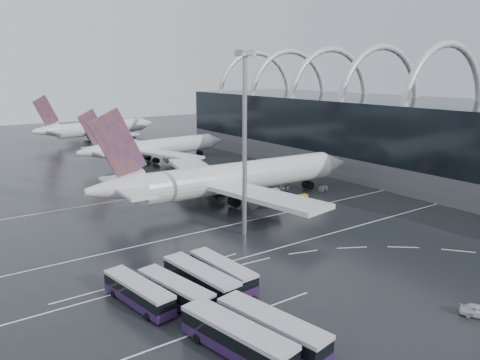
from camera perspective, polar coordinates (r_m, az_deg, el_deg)
ground at (r=79.55m, az=5.49°, el=-7.37°), size 420.00×420.00×0.00m
terminal at (r=135.17m, az=20.15°, el=5.22°), size 42.00×160.00×34.90m
lane_marking_near at (r=78.15m, az=6.45°, el=-7.78°), size 120.00×0.25×0.01m
lane_marking_mid at (r=88.43m, az=0.41°, el=-5.15°), size 120.00×0.25×0.01m
lane_marking_far at (r=111.44m, az=-8.02°, el=-1.38°), size 120.00×0.25×0.01m
bus_bay_line_south at (r=54.92m, az=-3.08°, el=-17.37°), size 28.00×0.25×0.01m
bus_bay_line_north at (r=67.50m, az=-10.49°, el=-11.44°), size 28.00×0.25×0.01m
airliner_main at (r=99.53m, az=-1.16°, el=0.15°), size 63.17×55.40×21.41m
airliner_gate_b at (r=147.22m, az=-10.44°, el=3.85°), size 50.16×45.03×17.42m
airliner_gate_c at (r=198.55m, az=-17.19°, el=5.99°), size 53.05×48.17×18.98m
bus_row_near_a at (r=59.70m, az=-12.28°, el=-13.24°), size 4.48×12.33×2.97m
bus_row_near_b at (r=59.22m, az=-7.92°, el=-13.27°), size 4.75×12.43×2.99m
bus_row_near_c at (r=61.60m, az=-4.82°, el=-11.96°), size 4.26×13.27×3.21m
bus_row_near_d at (r=63.97m, az=-2.14°, el=-11.05°), size 3.41×12.19×2.97m
bus_row_far_a at (r=49.33m, az=-0.39°, el=-18.70°), size 5.57×14.05×3.38m
bus_row_far_b at (r=50.99m, az=3.89°, el=-17.63°), size 5.35×13.78×3.31m
van_curve_b at (r=62.78m, az=27.15°, el=-14.03°), size 3.68×4.48×1.44m
floodlight_mast at (r=77.60m, az=0.58°, el=7.04°), size 2.38×2.38×31.06m
gse_cart_belly_a at (r=104.28m, az=7.68°, el=-2.08°), size 2.00×1.18×1.09m
gse_cart_belly_b at (r=113.98m, az=5.39°, el=-0.70°), size 1.96×1.16×1.07m
gse_cart_belly_c at (r=102.30m, az=1.34°, el=-2.28°), size 1.94×1.15×1.06m
gse_cart_belly_d at (r=112.50m, az=10.10°, el=-1.03°), size 2.00×1.18×1.09m
gse_cart_belly_e at (r=111.84m, az=2.67°, el=-0.90°), size 2.14×1.26×1.17m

